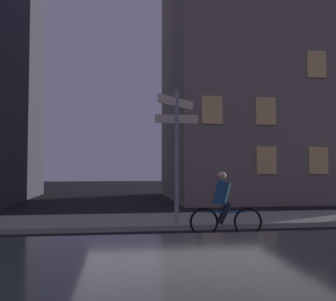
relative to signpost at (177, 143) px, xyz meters
name	(u,v)px	position (x,y,z in m)	size (l,w,h in m)	color
sidewalk_kerb	(147,221)	(-0.76, 1.01, -2.32)	(40.00, 2.70, 0.14)	gray
signpost	(177,143)	(0.00, 0.00, 0.00)	(1.23, 1.19, 3.77)	gray
cyclist	(224,206)	(0.98, -1.32, -1.64)	(1.82, 0.35, 1.61)	black
building_right_block	(276,75)	(7.13, 9.08, 4.50)	(12.05, 8.40, 13.78)	slate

